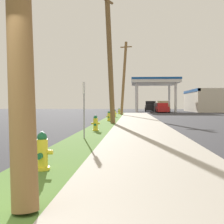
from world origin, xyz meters
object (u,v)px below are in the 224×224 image
(fire_hydrant_nearest, at_px, (42,153))
(fire_hydrant_third, at_px, (109,117))
(fire_hydrant_second, at_px, (96,124))
(street_sign_post, at_px, (84,98))
(utility_pole_background, at_px, (124,78))
(utility_pole_midground, at_px, (110,57))
(truck_black_at_forecourt, at_px, (151,107))
(fire_hydrant_fourth, at_px, (115,114))
(car_red_by_near_pump, at_px, (162,108))
(truck_tan_on_apron, at_px, (163,107))
(fire_hydrant_fifth, at_px, (119,111))

(fire_hydrant_nearest, xyz_separation_m, fire_hydrant_third, (0.01, 16.26, 0.00))
(fire_hydrant_second, bearing_deg, street_sign_post, -90.81)
(fire_hydrant_second, distance_m, utility_pole_background, 21.38)
(fire_hydrant_second, relative_size, fire_hydrant_third, 1.00)
(fire_hydrant_third, bearing_deg, utility_pole_midground, -84.21)
(utility_pole_background, relative_size, truck_black_at_forecourt, 1.60)
(truck_black_at_forecourt, bearing_deg, fire_hydrant_second, -97.42)
(fire_hydrant_nearest, bearing_deg, fire_hydrant_third, 89.98)
(fire_hydrant_third, bearing_deg, utility_pole_background, 86.59)
(fire_hydrant_second, bearing_deg, fire_hydrant_fourth, 89.82)
(utility_pole_midground, xyz_separation_m, utility_pole_background, (0.46, 16.02, 0.12))
(street_sign_post, bearing_deg, fire_hydrant_nearest, -89.51)
(fire_hydrant_third, bearing_deg, car_red_by_near_pump, 75.39)
(utility_pole_background, bearing_deg, truck_black_at_forecourt, 77.03)
(fire_hydrant_second, relative_size, utility_pole_background, 0.09)
(utility_pole_background, xyz_separation_m, street_sign_post, (-0.82, -24.03, -2.94))
(street_sign_post, bearing_deg, fire_hydrant_third, 89.73)
(fire_hydrant_nearest, height_order, utility_pole_midground, utility_pole_midground)
(utility_pole_background, relative_size, car_red_by_near_pump, 1.94)
(fire_hydrant_second, height_order, street_sign_post, street_sign_post)
(fire_hydrant_third, bearing_deg, fire_hydrant_fourth, 89.68)
(fire_hydrant_nearest, distance_m, fire_hydrant_second, 8.27)
(fire_hydrant_second, xyz_separation_m, fire_hydrant_fourth, (0.05, 14.83, 0.00))
(fire_hydrant_second, height_order, utility_pole_background, utility_pole_background)
(fire_hydrant_nearest, distance_m, fire_hydrant_fourth, 23.10)
(utility_pole_midground, height_order, utility_pole_background, utility_pole_background)
(truck_tan_on_apron, bearing_deg, utility_pole_background, -111.63)
(fire_hydrant_second, bearing_deg, truck_tan_on_apron, 79.00)
(fire_hydrant_second, height_order, truck_black_at_forecourt, truck_black_at_forecourt)
(fire_hydrant_third, distance_m, utility_pole_background, 13.64)
(street_sign_post, distance_m, truck_tan_on_apron, 40.99)
(fire_hydrant_third, bearing_deg, fire_hydrant_fifth, 89.66)
(utility_pole_background, height_order, car_red_by_near_pump, utility_pole_background)
(fire_hydrant_third, height_order, truck_tan_on_apron, truck_tan_on_apron)
(utility_pole_midground, bearing_deg, utility_pole_background, 88.34)
(truck_black_at_forecourt, bearing_deg, utility_pole_midground, -97.94)
(fire_hydrant_second, distance_m, fire_hydrant_third, 7.99)
(fire_hydrant_fourth, bearing_deg, truck_black_at_forecourt, 78.48)
(fire_hydrant_fourth, bearing_deg, fire_hydrant_fifth, 89.64)
(fire_hydrant_second, xyz_separation_m, fire_hydrant_third, (0.01, 7.99, 0.00))
(fire_hydrant_second, distance_m, truck_black_at_forecourt, 40.77)
(fire_hydrant_fifth, distance_m, utility_pole_midground, 19.07)
(truck_black_at_forecourt, bearing_deg, fire_hydrant_fourth, -101.52)
(fire_hydrant_second, bearing_deg, fire_hydrant_nearest, -89.99)
(fire_hydrant_nearest, xyz_separation_m, truck_black_at_forecourt, (5.26, 48.70, 0.47))
(utility_pole_background, bearing_deg, fire_hydrant_fourth, -96.83)
(fire_hydrant_fourth, distance_m, utility_pole_midground, 10.67)
(fire_hydrant_fourth, height_order, truck_black_at_forecourt, truck_black_at_forecourt)
(utility_pole_background, bearing_deg, utility_pole_midground, -91.66)
(street_sign_post, bearing_deg, fire_hydrant_fourth, 89.71)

